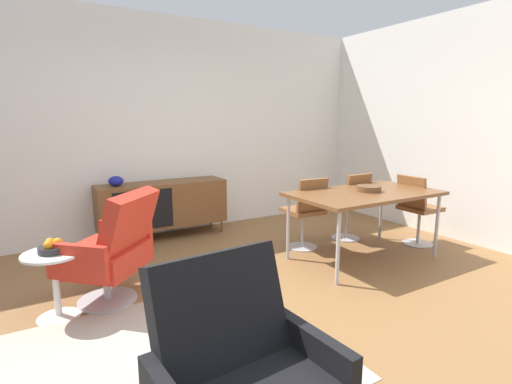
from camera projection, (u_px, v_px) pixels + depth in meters
name	position (u px, v px, depth m)	size (l,w,h in m)	color
ground_plane	(255.00, 311.00, 3.08)	(8.32, 8.32, 0.00)	olive
wall_back	(153.00, 127.00, 5.01)	(6.80, 0.12, 2.80)	white
wall_right	(496.00, 128.00, 4.42)	(0.12, 5.60, 2.80)	white
sideboard	(163.00, 204.00, 4.93)	(1.60, 0.45, 0.72)	brown
vase_cobalt	(116.00, 181.00, 4.59)	(0.18, 0.18, 0.12)	navy
dining_table	(365.00, 196.00, 4.14)	(1.60, 0.90, 0.74)	brown
wooden_bowl_on_table	(369.00, 189.00, 4.16)	(0.26, 0.26, 0.06)	brown
dining_chair_back_right	(350.00, 203.00, 4.83)	(0.40, 0.43, 0.86)	brown
dining_chair_back_left	(306.00, 210.00, 4.47)	(0.42, 0.44, 0.86)	brown
dining_chair_far_end	(417.00, 207.00, 4.63)	(0.43, 0.41, 0.86)	brown
lounge_chair_red	(111.00, 248.00, 3.16)	(0.91, 0.91, 0.95)	red
armchair_black_shell	(241.00, 377.00, 1.58)	(0.75, 0.69, 0.95)	black
side_table_round	(55.00, 277.00, 2.94)	(0.44, 0.44, 0.52)	white
fruit_bowl	(52.00, 247.00, 2.90)	(0.20, 0.20, 0.11)	#262628
area_rug	(155.00, 361.00, 2.44)	(2.20, 1.70, 0.01)	#B7AD99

